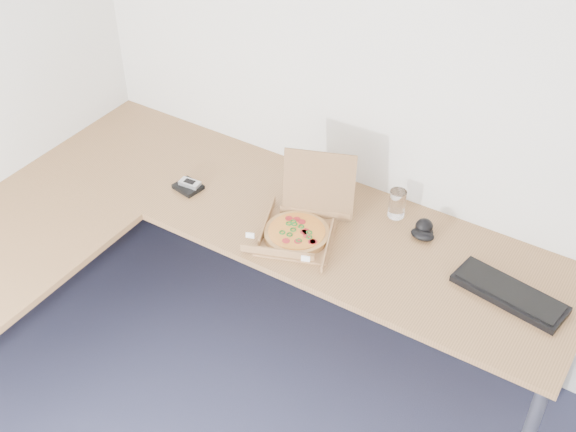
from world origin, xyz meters
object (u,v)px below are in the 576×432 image
Objects in this scene: pizza_box at (299,228)px; wallet at (188,187)px; keyboard at (509,294)px; desk at (172,247)px; drinking_glass at (397,204)px.

pizza_box reaches higher than wallet.
desk is at bearing -151.88° from keyboard.
wallet is at bearing 117.43° from desk.
desk is 0.37m from wallet.
desk is 5.79× the size of keyboard.
wallet is at bearing 158.75° from pizza_box.
desk is 0.53m from pizza_box.
desk is at bearing -137.26° from drinking_glass.
drinking_glass reaches higher than keyboard.
keyboard is at bearing 14.12° from wallet.
pizza_box is 2.78× the size of drinking_glass.
wallet is at bearing -166.35° from keyboard.
keyboard is at bearing -20.39° from drinking_glass.
pizza_box is 0.87m from keyboard.
keyboard reaches higher than desk.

